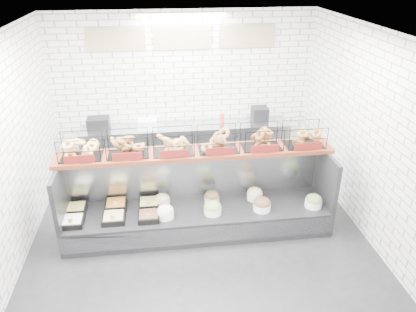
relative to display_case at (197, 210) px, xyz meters
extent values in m
plane|color=black|center=(0.01, -0.34, -0.33)|extent=(5.50, 5.50, 0.00)
cube|color=white|center=(0.01, 2.41, 1.17)|extent=(5.00, 0.02, 3.00)
cube|color=white|center=(-2.49, -0.34, 1.17)|extent=(0.02, 5.50, 3.00)
cube|color=white|center=(2.51, -0.34, 1.17)|extent=(0.02, 5.50, 3.00)
cube|color=white|center=(0.01, -0.34, 2.67)|extent=(5.00, 5.50, 0.02)
cube|color=tan|center=(-1.19, 2.38, 2.17)|extent=(1.05, 0.03, 0.42)
cube|color=tan|center=(0.01, 2.38, 2.17)|extent=(1.05, 0.03, 0.42)
cube|color=tan|center=(1.21, 2.38, 2.17)|extent=(1.05, 0.03, 0.42)
cube|color=black|center=(0.01, -0.04, -0.13)|extent=(4.00, 0.90, 0.40)
cube|color=#93969B|center=(0.01, -0.48, -0.11)|extent=(4.00, 0.03, 0.28)
cube|color=#93969B|center=(0.01, 0.37, 0.47)|extent=(4.00, 0.08, 0.80)
cube|color=black|center=(-1.96, -0.04, 0.47)|extent=(0.06, 0.90, 0.80)
cube|color=black|center=(1.98, -0.04, 0.47)|extent=(0.06, 0.90, 0.80)
cube|color=black|center=(-1.81, -0.23, 0.11)|extent=(0.31, 0.31, 0.08)
cube|color=white|center=(-1.81, -0.23, 0.15)|extent=(0.27, 0.27, 0.04)
cube|color=gold|center=(-1.81, -0.34, 0.20)|extent=(0.06, 0.01, 0.08)
cube|color=black|center=(-1.81, 0.11, 0.11)|extent=(0.29, 0.29, 0.08)
cube|color=#D4C96C|center=(-1.81, 0.11, 0.15)|extent=(0.25, 0.25, 0.04)
cube|color=gold|center=(-1.81, 0.01, 0.20)|extent=(0.06, 0.01, 0.08)
cube|color=black|center=(-1.24, -0.21, 0.11)|extent=(0.32, 0.32, 0.08)
cube|color=#D5BE83|center=(-1.24, -0.21, 0.15)|extent=(0.28, 0.28, 0.04)
cube|color=gold|center=(-1.24, -0.32, 0.20)|extent=(0.06, 0.01, 0.08)
cube|color=black|center=(-1.23, 0.14, 0.11)|extent=(0.32, 0.32, 0.08)
cube|color=orange|center=(-1.23, 0.14, 0.15)|extent=(0.27, 0.27, 0.04)
cube|color=gold|center=(-1.23, 0.03, 0.20)|extent=(0.06, 0.01, 0.08)
cube|color=black|center=(-0.74, -0.23, 0.11)|extent=(0.31, 0.31, 0.08)
cube|color=brown|center=(-0.74, -0.23, 0.15)|extent=(0.26, 0.26, 0.04)
cube|color=gold|center=(-0.74, -0.34, 0.20)|extent=(0.06, 0.01, 0.08)
cube|color=black|center=(-0.73, 0.11, 0.11)|extent=(0.30, 0.30, 0.08)
cube|color=#D9CB6F|center=(-0.73, 0.11, 0.15)|extent=(0.26, 0.26, 0.04)
cube|color=gold|center=(-0.73, 0.00, 0.20)|extent=(0.06, 0.01, 0.08)
cylinder|color=white|center=(-0.49, -0.23, 0.13)|extent=(0.25, 0.25, 0.11)
ellipsoid|color=silver|center=(-0.49, -0.23, 0.19)|extent=(0.24, 0.24, 0.17)
cylinder|color=white|center=(-0.53, 0.11, 0.13)|extent=(0.23, 0.23, 0.11)
ellipsoid|color=tan|center=(-0.53, 0.11, 0.19)|extent=(0.23, 0.23, 0.16)
cylinder|color=white|center=(0.21, -0.21, 0.13)|extent=(0.26, 0.26, 0.11)
ellipsoid|color=#71994E|center=(0.21, -0.21, 0.19)|extent=(0.26, 0.26, 0.18)
cylinder|color=white|center=(0.24, 0.09, 0.13)|extent=(0.23, 0.23, 0.11)
ellipsoid|color=brown|center=(0.24, 0.09, 0.19)|extent=(0.23, 0.23, 0.16)
cylinder|color=white|center=(0.96, -0.21, 0.13)|extent=(0.27, 0.27, 0.11)
ellipsoid|color=brown|center=(0.96, -0.21, 0.19)|extent=(0.26, 0.26, 0.18)
cylinder|color=white|center=(0.92, 0.09, 0.13)|extent=(0.24, 0.24, 0.11)
ellipsoid|color=#DBBE86|center=(0.92, 0.09, 0.19)|extent=(0.24, 0.24, 0.17)
cylinder|color=white|center=(1.76, -0.23, 0.13)|extent=(0.26, 0.26, 0.11)
ellipsoid|color=#628443|center=(1.76, -0.23, 0.19)|extent=(0.25, 0.25, 0.18)
cube|color=#4F1D11|center=(0.01, 0.18, 0.90)|extent=(4.10, 0.50, 0.06)
cube|color=black|center=(-1.63, 0.18, 1.10)|extent=(0.60, 0.38, 0.34)
cube|color=#5A1210|center=(-1.63, -0.02, 1.00)|extent=(0.42, 0.02, 0.11)
cube|color=black|center=(-0.97, 0.18, 1.10)|extent=(0.60, 0.38, 0.34)
cube|color=#5A1210|center=(-0.97, -0.02, 1.00)|extent=(0.42, 0.02, 0.11)
cube|color=black|center=(-0.32, 0.18, 1.10)|extent=(0.60, 0.38, 0.34)
cube|color=#5A1210|center=(-0.32, -0.02, 1.00)|extent=(0.42, 0.02, 0.11)
cube|color=black|center=(0.34, 0.18, 1.10)|extent=(0.60, 0.38, 0.34)
cube|color=#5A1210|center=(0.34, -0.02, 1.00)|extent=(0.42, 0.02, 0.11)
cube|color=black|center=(1.00, 0.18, 1.10)|extent=(0.60, 0.38, 0.34)
cube|color=#5A1210|center=(1.00, -0.02, 1.00)|extent=(0.42, 0.02, 0.11)
cube|color=black|center=(1.65, 0.18, 1.10)|extent=(0.60, 0.38, 0.34)
cube|color=#5A1210|center=(1.65, -0.02, 1.00)|extent=(0.42, 0.02, 0.11)
cube|color=#93969B|center=(0.01, 2.09, 0.12)|extent=(4.00, 0.60, 0.90)
cube|color=black|center=(-1.64, 2.07, 0.69)|extent=(0.40, 0.30, 0.24)
cube|color=silver|center=(-0.72, 2.03, 0.66)|extent=(0.35, 0.28, 0.18)
cylinder|color=#C53D31|center=(0.71, 2.05, 0.68)|extent=(0.09, 0.09, 0.22)
cube|color=black|center=(1.46, 2.08, 0.72)|extent=(0.30, 0.30, 0.30)
camera|label=1|loc=(-0.51, -5.19, 3.53)|focal=35.00mm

